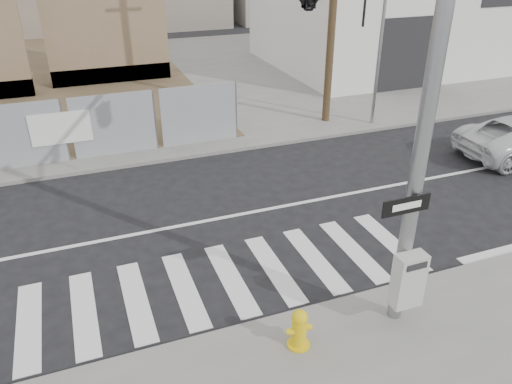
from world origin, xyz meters
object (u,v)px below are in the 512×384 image
object	(u,v)px
signal_pole	(341,36)
fire_hydrant	(299,329)
auto_shop	(387,17)
traffic_cone_d	(140,136)

from	to	relation	value
signal_pole	fire_hydrant	size ratio (longest dim) A/B	9.12
auto_shop	fire_hydrant	size ratio (longest dim) A/B	15.63
signal_pole	traffic_cone_d	bearing A→B (deg)	112.47
signal_pole	auto_shop	world-z (taller)	signal_pole
traffic_cone_d	auto_shop	bearing A→B (deg)	27.45
signal_pole	traffic_cone_d	xyz separation A→B (m)	(-3.08, 7.44, -4.32)
auto_shop	fire_hydrant	world-z (taller)	auto_shop
signal_pole	auto_shop	size ratio (longest dim) A/B	0.58
signal_pole	auto_shop	xyz separation A→B (m)	(11.50, 15.01, -2.25)
fire_hydrant	auto_shop	bearing A→B (deg)	71.62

